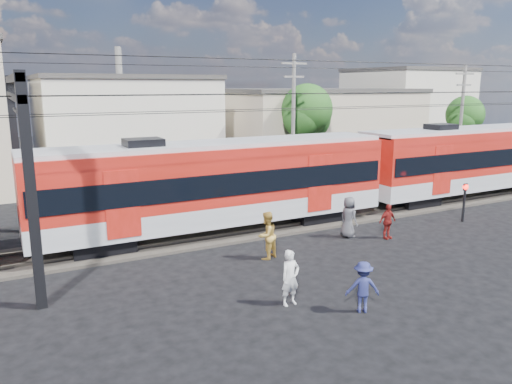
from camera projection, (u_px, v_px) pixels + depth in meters
ground at (376, 287)px, 16.60m from camera, size 120.00×120.00×0.00m
track_bed at (262, 226)px, 23.52m from camera, size 70.00×3.40×0.12m
rail_near at (270, 228)px, 22.84m from camera, size 70.00×0.12×0.12m
rail_far at (255, 220)px, 24.14m from camera, size 70.00×0.12×0.12m
commuter_train at (221, 182)px, 22.09m from camera, size 50.30×3.08×4.17m
catenary at (58, 125)px, 18.53m from camera, size 70.00×9.30×7.52m
building_midwest at (122, 124)px, 38.31m from camera, size 12.24×12.24×7.30m
building_mideast at (317, 126)px, 43.08m from camera, size 16.32×10.20×6.30m
building_east at (405, 109)px, 52.69m from camera, size 10.20×10.20×8.30m
utility_pole_mid at (293, 118)px, 31.37m from camera, size 1.80×0.24×8.50m
utility_pole_east at (461, 117)px, 36.91m from camera, size 1.80×0.24×8.00m
tree_near at (308, 113)px, 35.47m from camera, size 3.82×3.64×6.72m
tree_far at (465, 117)px, 41.55m from camera, size 3.36×3.12×5.76m
pedestrian_a at (290, 278)px, 15.11m from camera, size 0.67×0.48×1.74m
pedestrian_b at (267, 235)px, 19.14m from camera, size 1.12×1.01×1.87m
pedestrian_c at (363, 287)px, 14.65m from camera, size 1.15×0.95×1.55m
pedestrian_d at (387, 221)px, 21.70m from camera, size 0.92×0.42×1.55m
pedestrian_e at (349, 217)px, 21.87m from camera, size 0.72×0.97×1.82m
car_silver at (489, 162)px, 38.66m from camera, size 4.56×2.48×1.47m
crossing_signal at (465, 195)px, 24.32m from camera, size 0.28×0.28×1.91m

